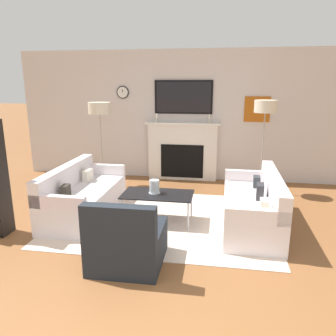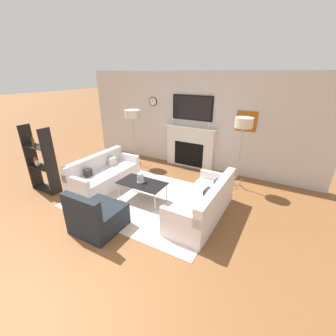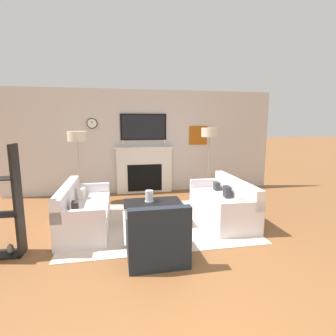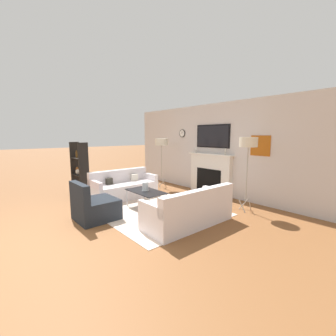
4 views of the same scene
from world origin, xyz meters
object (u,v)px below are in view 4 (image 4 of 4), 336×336
at_px(hurricane_candle, 145,187).
at_px(shelf_unit, 80,171).
at_px(armchair, 94,207).
at_px(floor_lamp_left, 162,143).
at_px(couch_right, 190,211).
at_px(floor_lamp_right, 248,143).
at_px(coffee_table, 146,192).
at_px(couch_left, 124,188).

bearing_deg(hurricane_candle, shelf_unit, -161.05).
relative_size(armchair, floor_lamp_left, 0.49).
distance_m(armchair, floor_lamp_left, 3.48).
height_order(armchair, floor_lamp_left, floor_lamp_left).
bearing_deg(couch_right, armchair, -138.76).
bearing_deg(hurricane_candle, floor_lamp_left, 130.58).
xyz_separation_m(floor_lamp_left, floor_lamp_right, (3.14, 0.00, 0.06)).
height_order(couch_right, floor_lamp_right, floor_lamp_right).
bearing_deg(couch_right, floor_lamp_right, 80.79).
bearing_deg(hurricane_candle, coffee_table, -22.81).
distance_m(hurricane_candle, floor_lamp_right, 2.62).
height_order(hurricane_candle, floor_lamp_right, floor_lamp_right).
relative_size(hurricane_candle, floor_lamp_right, 0.12).
distance_m(couch_right, hurricane_candle, 1.48).
relative_size(coffee_table, hurricane_candle, 5.12).
bearing_deg(coffee_table, shelf_unit, -161.95).
bearing_deg(shelf_unit, coffee_table, 18.05).
distance_m(couch_right, coffee_table, 1.41).
xyz_separation_m(armchair, coffee_table, (0.11, 1.25, 0.14)).
bearing_deg(floor_lamp_right, armchair, -121.13).
xyz_separation_m(coffee_table, hurricane_candle, (-0.05, 0.02, 0.12)).
xyz_separation_m(couch_right, shelf_unit, (-3.73, -0.84, 0.45)).
distance_m(hurricane_candle, floor_lamp_left, 2.41).
bearing_deg(coffee_table, couch_right, 3.12).
bearing_deg(floor_lamp_left, floor_lamp_right, 0.00).
relative_size(floor_lamp_right, shelf_unit, 1.10).
xyz_separation_m(coffee_table, shelf_unit, (-2.33, -0.76, 0.32)).
relative_size(hurricane_candle, floor_lamp_left, 0.12).
height_order(floor_lamp_left, floor_lamp_right, floor_lamp_right).
relative_size(coffee_table, floor_lamp_left, 0.63).
bearing_deg(shelf_unit, floor_lamp_left, 70.85).
height_order(hurricane_candle, shelf_unit, shelf_unit).
xyz_separation_m(hurricane_candle, shelf_unit, (-2.28, -0.78, 0.20)).
height_order(coffee_table, floor_lamp_left, floor_lamp_left).
relative_size(couch_right, hurricane_candle, 9.25).
height_order(couch_right, coffee_table, couch_right).
bearing_deg(shelf_unit, hurricane_candle, 18.95).
bearing_deg(armchair, couch_left, 129.81).
bearing_deg(coffee_table, floor_lamp_right, 45.39).
height_order(couch_right, shelf_unit, shelf_unit).
relative_size(couch_right, coffee_table, 1.81).
distance_m(armchair, hurricane_candle, 1.30).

